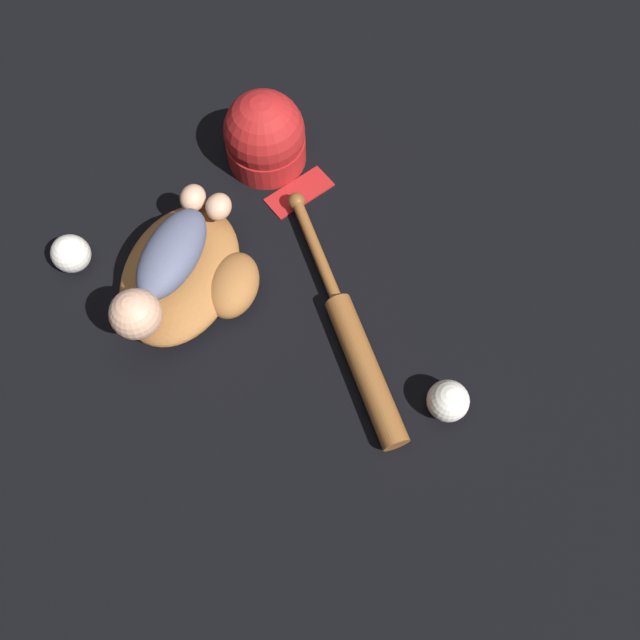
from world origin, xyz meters
The scene contains 7 objects.
ground_plane centered at (0.00, 0.00, 0.00)m, with size 6.00×6.00×0.00m, color black.
baseball_glove centered at (-0.03, 0.02, 0.04)m, with size 0.39×0.34×0.08m.
baby_figure centered at (0.00, 0.01, 0.12)m, with size 0.35×0.18×0.09m.
baseball_bat centered at (-0.12, 0.36, 0.03)m, with size 0.35×0.50×0.05m.
baseball centered at (-0.12, 0.57, 0.04)m, with size 0.08×0.08×0.08m.
baseball_spare centered at (0.07, -0.21, 0.04)m, with size 0.08×0.08×0.08m.
baseball_cap centered at (-0.37, -0.06, 0.07)m, with size 0.20×0.25×0.18m.
Camera 1 is at (0.28, 0.58, 1.14)m, focal length 35.00 mm.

